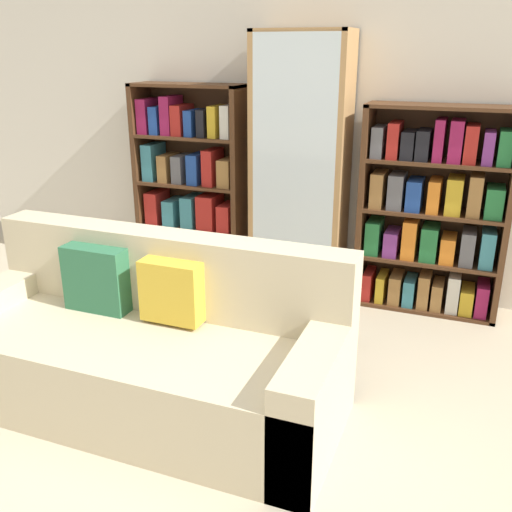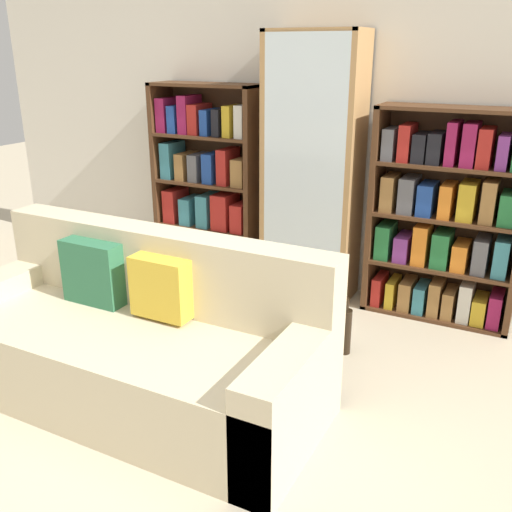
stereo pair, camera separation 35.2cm
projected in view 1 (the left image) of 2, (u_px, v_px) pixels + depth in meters
ground_plane at (135, 487)px, 2.47m from camera, size 16.00×16.00×0.00m
wall_back at (309, 111)px, 4.25m from camera, size 6.30×0.06×2.70m
couch at (147, 351)px, 2.97m from camera, size 2.06×0.84×0.87m
bookshelf_left at (192, 188)px, 4.59m from camera, size 0.90×0.32×1.54m
display_cabinet at (300, 168)px, 4.19m from camera, size 0.69×0.36×1.92m
bookshelf_right at (433, 215)px, 3.97m from camera, size 1.00×0.32×1.45m
wine_bottle at (346, 326)px, 3.58m from camera, size 0.08×0.08×0.37m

